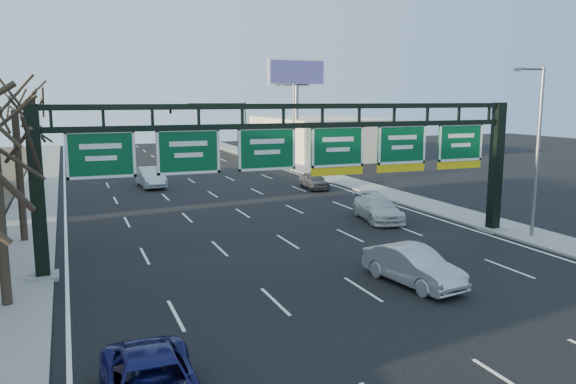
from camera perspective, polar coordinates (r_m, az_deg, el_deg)
name	(u,v)px	position (r m, az deg, el deg)	size (l,w,h in m)	color
ground	(390,306)	(20.95, 10.29, -11.36)	(160.00, 160.00, 0.00)	black
sidewalk_left	(30,222)	(37.34, -24.74, -2.76)	(3.00, 120.00, 0.12)	gray
sidewalk_right	(394,195)	(43.97, 10.72, -0.33)	(3.00, 120.00, 0.12)	gray
lane_markings	(234,208)	(38.74, -5.51, -1.60)	(21.60, 120.00, 0.01)	white
sign_gantry	(306,157)	(26.91, 1.84, 3.55)	(24.60, 1.20, 7.20)	black
building_right_distant	(317,137)	(73.37, 2.98, 5.60)	(12.00, 20.00, 5.00)	beige
tree_mid	(13,89)	(31.63, -26.17, 9.33)	(3.60, 3.60, 9.24)	#2C2218
tree_far	(26,97)	(41.61, -25.11, 8.69)	(3.60, 3.60, 8.86)	#2C2218
streetlight_near	(536,143)	(32.28, 23.91, 4.53)	(2.15, 0.22, 9.00)	slate
streetlight_far	(293,121)	(61.08, 0.46, 7.26)	(2.15, 0.22, 9.00)	slate
billboard_right	(297,84)	(66.63, 0.88, 10.87)	(7.00, 0.50, 12.00)	slate
traffic_signal_mast	(199,114)	(73.38, -8.98, 7.84)	(10.16, 0.54, 7.00)	black
car_silver_sedan	(413,266)	(23.25, 12.59, -7.34)	(1.62, 4.64, 1.53)	#A7A7AB
car_white_wagon	(378,208)	(34.98, 9.11, -1.66)	(2.05, 5.04, 1.46)	silver
car_grey_far	(314,180)	(46.71, 2.64, 1.18)	(1.64, 4.08, 1.39)	#3F4144
car_silver_distant	(150,177)	(48.95, -13.80, 1.47)	(1.78, 5.09, 1.68)	#BCBCC1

